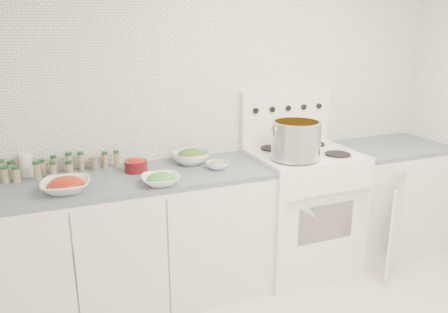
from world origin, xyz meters
TOP-DOWN VIEW (x-y plane):
  - room_walls at (0.00, 0.00)m, footprint 3.54×3.04m
  - counter_left at (-0.82, 1.19)m, footprint 1.85×0.62m
  - stove at (0.48, 1.19)m, footprint 0.76×0.70m
  - counter_right at (1.30, 1.19)m, footprint 0.89×0.87m
  - stock_pot at (0.31, 1.03)m, footprint 0.36×0.34m
  - bowl_tomato at (-1.20, 1.06)m, footprint 0.31×0.31m
  - bowl_snowpea at (-0.66, 0.97)m, footprint 0.26×0.26m
  - bowl_broccoli at (-0.35, 1.33)m, footprint 0.28×0.28m
  - bowl_zucchini at (-0.23, 1.14)m, footprint 0.19×0.19m
  - bowl_pepper at (-0.75, 1.29)m, footprint 0.15×0.15m
  - salt_canister at (-1.41, 1.44)m, footprint 0.10×0.10m
  - tin_can at (-0.99, 1.43)m, footprint 0.08×0.08m
  - spice_cluster at (-1.27, 1.40)m, footprint 0.74×0.16m

SIDE VIEW (x-z plane):
  - counter_right at x=1.30m, z-range 0.00..0.90m
  - counter_left at x=-0.82m, z-range 0.00..0.90m
  - stove at x=0.48m, z-range -0.18..1.18m
  - bowl_zucchini at x=-0.23m, z-range 0.90..0.96m
  - bowl_snowpea at x=-0.66m, z-range 0.89..0.97m
  - bowl_tomato at x=-1.20m, z-range 0.89..0.99m
  - bowl_pepper at x=-0.75m, z-range 0.90..0.99m
  - tin_can at x=-0.99m, z-range 0.90..0.99m
  - bowl_broccoli at x=-0.35m, z-range 0.90..1.00m
  - spice_cluster at x=-1.27m, z-range 0.89..1.03m
  - salt_canister at x=-1.41m, z-range 0.90..1.05m
  - stock_pot at x=0.31m, z-range 0.96..1.21m
  - room_walls at x=0.00m, z-range 0.30..2.82m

